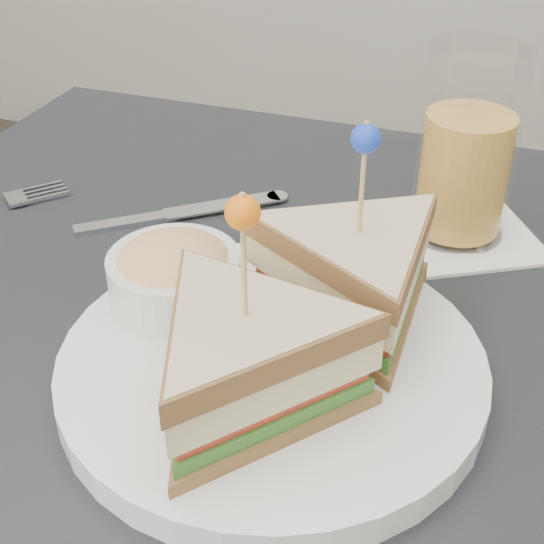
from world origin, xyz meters
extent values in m
cube|color=black|center=(0.00, 0.00, 0.73)|extent=(0.80, 0.80, 0.03)
cylinder|color=black|center=(-0.35, 0.35, 0.36)|extent=(0.04, 0.04, 0.72)
cylinder|color=white|center=(0.03, -0.04, 0.76)|extent=(0.37, 0.37, 0.02)
cylinder|color=white|center=(0.03, -0.04, 0.77)|extent=(0.37, 0.37, 0.01)
cylinder|color=tan|center=(0.03, -0.09, 0.87)|extent=(0.00, 0.00, 0.09)
sphere|color=orange|center=(0.03, -0.09, 0.91)|extent=(0.02, 0.02, 0.02)
cylinder|color=tan|center=(0.07, 0.02, 0.87)|extent=(0.00, 0.00, 0.09)
sphere|color=#193BC0|center=(0.07, 0.02, 0.91)|extent=(0.02, 0.02, 0.02)
cylinder|color=white|center=(-0.06, -0.01, 0.79)|extent=(0.12, 0.12, 0.04)
ellipsoid|color=#E0B772|center=(-0.06, -0.01, 0.80)|extent=(0.11, 0.11, 0.04)
cube|color=silver|center=(-0.29, 0.11, 0.75)|extent=(0.03, 0.03, 0.00)
cube|color=silver|center=(-0.17, 0.11, 0.75)|extent=(0.08, 0.07, 0.01)
cube|color=silver|center=(-0.09, 0.16, 0.75)|extent=(0.10, 0.08, 0.00)
cylinder|color=silver|center=(-0.05, 0.20, 0.75)|extent=(0.03, 0.03, 0.00)
cube|color=white|center=(0.12, 0.19, 0.75)|extent=(0.18, 0.18, 0.00)
cylinder|color=gold|center=(0.12, 0.19, 0.81)|extent=(0.10, 0.10, 0.10)
cylinder|color=white|center=(0.12, 0.19, 0.84)|extent=(0.11, 0.11, 0.16)
cube|color=white|center=(0.12, 0.21, 0.86)|extent=(0.03, 0.03, 0.02)
cube|color=white|center=(0.11, 0.18, 0.85)|extent=(0.02, 0.02, 0.02)
camera|label=1|loc=(0.16, -0.41, 1.10)|focal=50.00mm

